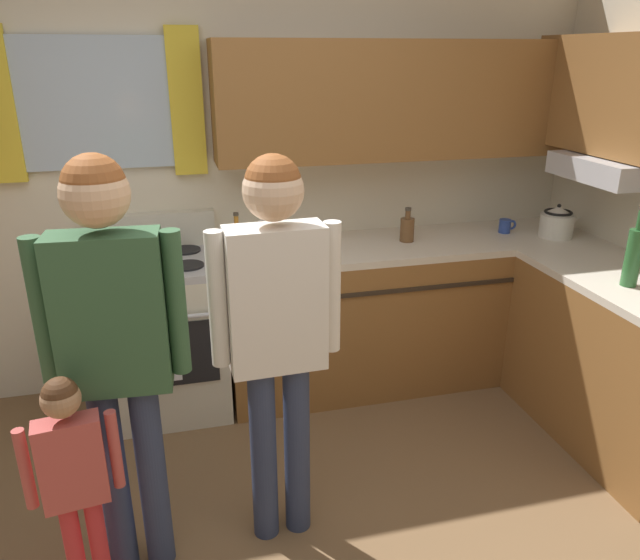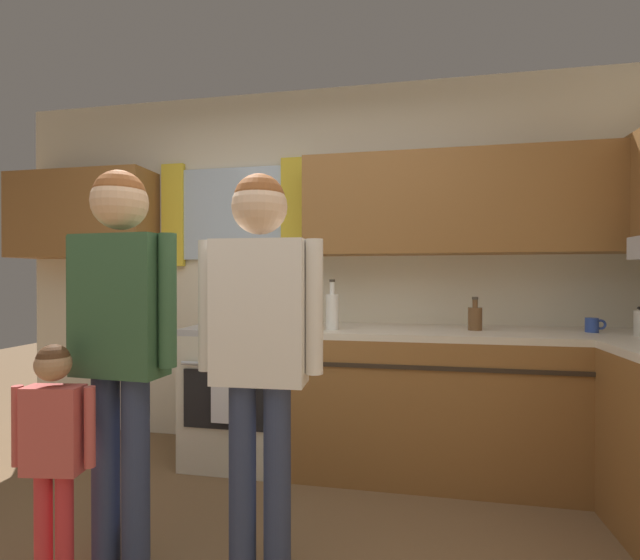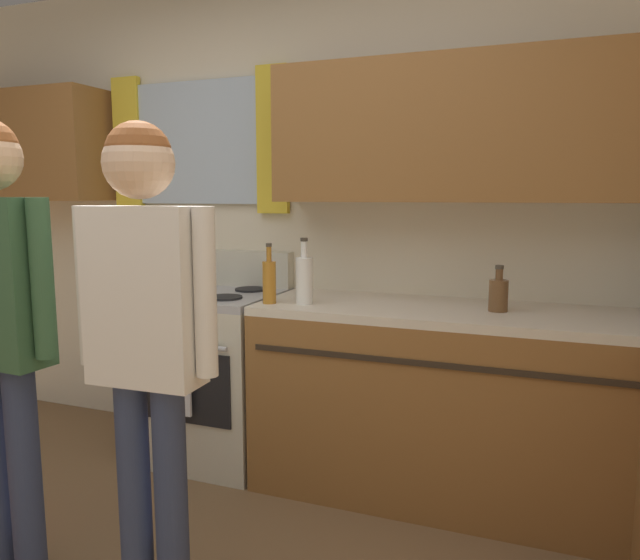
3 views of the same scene
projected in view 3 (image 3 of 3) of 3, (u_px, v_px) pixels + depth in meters
back_wall_unit at (300, 187)px, 3.19m from camera, size 4.60×0.42×2.60m
kitchen_counter_run at (572, 447)px, 2.28m from camera, size 2.26×1.82×0.90m
stove_oven at (211, 371)px, 3.21m from camera, size 0.71×0.67×1.10m
bottle_oil_amber at (269, 281)px, 2.81m from camera, size 0.06×0.06×0.29m
bottle_squat_brown at (498, 294)px, 2.62m from camera, size 0.08×0.08×0.21m
bottle_milk_white at (304, 279)px, 2.79m from camera, size 0.08×0.08×0.31m
adult_in_plaid at (145, 315)px, 1.90m from camera, size 0.51×0.22×1.64m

